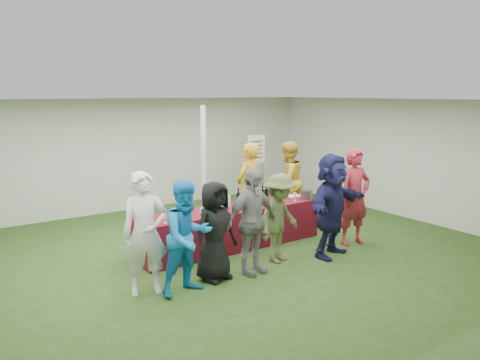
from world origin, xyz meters
TOP-DOWN VIEW (x-y plane):
  - ground at (0.00, 0.00)m, footprint 60.00×60.00m
  - tent at (0.50, 1.20)m, footprint 10.00×10.00m
  - serving_table at (0.52, 0.23)m, footprint 3.60×0.80m
  - wine_bottles at (1.14, 0.38)m, footprint 0.73×0.15m
  - wine_glasses at (-0.02, -0.03)m, footprint 2.84×0.15m
  - water_bottle at (0.52, 0.31)m, footprint 0.07×0.07m
  - bar_towel at (2.08, 0.28)m, footprint 0.25×0.18m
  - dump_bucket at (2.15, 0.01)m, footprint 0.23×0.23m
  - wine_list_sign at (2.74, 2.51)m, footprint 0.50×0.03m
  - staff_pourer at (1.29, 0.79)m, footprint 0.80×0.68m
  - staff_back at (2.66, 1.20)m, footprint 0.95×0.79m
  - customer_0 at (-1.59, -0.79)m, footprint 0.73×0.56m
  - customer_1 at (-1.08, -1.11)m, footprint 0.87×0.71m
  - customer_2 at (-0.52, -0.91)m, footprint 0.84×0.65m
  - customer_3 at (0.09, -1.01)m, footprint 1.04×0.55m
  - customer_4 at (0.78, -0.85)m, footprint 1.11×0.85m
  - customer_5 at (1.72, -1.13)m, footprint 1.77×1.03m
  - customer_6 at (2.54, -0.90)m, footprint 0.71×0.51m

SIDE VIEW (x-z plane):
  - ground at x=0.00m, z-range 0.00..0.00m
  - serving_table at x=0.52m, z-range 0.00..0.75m
  - customer_4 at x=0.78m, z-range 0.00..1.52m
  - bar_towel at x=2.08m, z-range 0.75..0.78m
  - customer_2 at x=-0.52m, z-range 0.00..1.54m
  - customer_1 at x=-1.08m, z-range 0.00..1.65m
  - dump_bucket at x=2.15m, z-range 0.75..0.93m
  - customer_3 at x=0.09m, z-range 0.00..1.70m
  - water_bottle at x=0.52m, z-range 0.74..0.97m
  - wine_glasses at x=-0.02m, z-range 0.78..0.94m
  - wine_bottles at x=1.14m, z-range 0.71..1.03m
  - staff_back at x=2.66m, z-range 0.00..1.76m
  - customer_0 at x=-1.59m, z-range 0.00..1.77m
  - customer_5 at x=1.72m, z-range 0.00..1.82m
  - customer_6 at x=2.54m, z-range 0.00..1.82m
  - staff_pourer at x=1.29m, z-range 0.00..1.85m
  - wine_list_sign at x=2.74m, z-range 0.42..2.22m
  - tent at x=0.50m, z-range -3.65..6.35m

